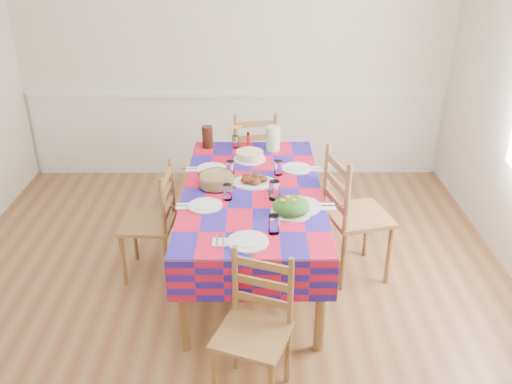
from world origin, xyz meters
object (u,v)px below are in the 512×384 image
meat_platter (254,180)px  chair_right (352,216)px  chair_near (255,331)px  tea_pitcher (208,137)px  green_pitcher (273,138)px  chair_left (153,223)px  chair_far (253,159)px  dining_table (252,198)px

meat_platter → chair_right: (0.76, -0.09, -0.26)m
chair_right → chair_near: bearing=133.9°
tea_pitcher → chair_right: chair_right is taller
meat_platter → chair_near: size_ratio=0.39×
green_pitcher → chair_right: (0.59, -0.78, -0.34)m
green_pitcher → meat_platter: bearing=-103.6°
chair_left → chair_far: bearing=150.6°
chair_far → chair_left: bearing=48.7°
dining_table → green_pitcher: (0.18, 0.77, 0.19)m
chair_near → chair_left: 1.45m
meat_platter → green_pitcher: (0.17, 0.69, 0.08)m
chair_left → green_pitcher: bearing=132.3°
meat_platter → chair_right: chair_right is taller
chair_left → chair_right: size_ratio=0.88×
green_pitcher → chair_far: bearing=110.9°
tea_pitcher → chair_left: tea_pitcher is taller
chair_far → chair_right: chair_right is taller
chair_near → tea_pitcher: bearing=121.6°
tea_pitcher → chair_near: (0.41, -2.06, -0.41)m
chair_right → green_pitcher: bearing=22.8°
chair_near → chair_far: (-0.01, 2.44, 0.04)m
chair_far → chair_near: bearing=81.5°
green_pitcher → chair_right: size_ratio=0.20×
green_pitcher → tea_pitcher: (-0.57, 0.07, -0.01)m
tea_pitcher → chair_near: 2.14m
tea_pitcher → chair_left: (-0.37, -0.84, -0.39)m
chair_left → tea_pitcher: bearing=159.1°
chair_left → meat_platter: bearing=99.1°
chair_far → chair_right: (0.76, -1.23, 0.04)m
chair_left → chair_right: 1.54m
meat_platter → green_pitcher: size_ratio=1.64×
meat_platter → chair_left: size_ratio=0.38×
green_pitcher → chair_left: 1.29m
dining_table → meat_platter: size_ratio=5.56×
dining_table → tea_pitcher: tea_pitcher is taller
meat_platter → tea_pitcher: size_ratio=1.80×
meat_platter → chair_far: 1.17m
dining_table → chair_left: (-0.77, -0.00, -0.21)m
chair_far → chair_left: chair_far is taller
tea_pitcher → chair_far: size_ratio=0.20×
chair_near → chair_far: chair_far is taller
dining_table → meat_platter: bearing=83.2°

